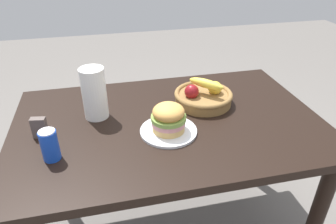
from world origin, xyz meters
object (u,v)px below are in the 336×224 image
soda_can (50,145)px  napkin_holder (39,128)px  fruit_basket (203,96)px  sandwich (169,118)px  paper_towel_roll (94,93)px  plate (169,131)px

soda_can → napkin_holder: 0.17m
soda_can → fruit_basket: size_ratio=0.43×
sandwich → paper_towel_roll: size_ratio=0.62×
napkin_holder → fruit_basket: bearing=19.0°
plate → fruit_basket: size_ratio=0.85×
soda_can → napkin_holder: (-0.06, 0.16, -0.02)m
paper_towel_roll → napkin_holder: size_ratio=2.67×
plate → fruit_basket: (0.23, 0.21, 0.04)m
plate → soda_can: bearing=-171.2°
paper_towel_roll → fruit_basket: bearing=1.1°
paper_towel_roll → napkin_holder: paper_towel_roll is taller
soda_can → napkin_holder: soda_can is taller
soda_can → fruit_basket: 0.76m
fruit_basket → napkin_holder: size_ratio=3.22×
sandwich → napkin_holder: size_ratio=1.66×
plate → sandwich: size_ratio=1.64×
soda_can → fruit_basket: fruit_basket is taller
napkin_holder → soda_can: bearing=-60.4°
fruit_basket → paper_towel_roll: bearing=-178.9°
plate → fruit_basket: bearing=43.3°
fruit_basket → paper_towel_roll: size_ratio=1.21×
plate → soda_can: (-0.47, -0.07, 0.06)m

